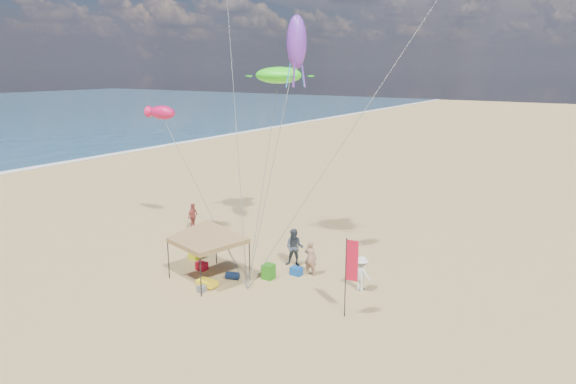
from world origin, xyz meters
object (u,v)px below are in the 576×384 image
(canopy_tent, at_px, (207,222))
(beach_cart, at_px, (207,283))
(feather_flag, at_px, (350,266))
(person_near_b, at_px, (295,248))
(cooler_red, at_px, (202,266))
(person_near_c, at_px, (362,274))
(person_near_a, at_px, (311,258))
(chair_green, at_px, (268,271))
(cooler_blue, at_px, (296,271))
(person_far_a, at_px, (193,216))
(chair_yellow, at_px, (195,252))

(canopy_tent, distance_m, beach_cart, 2.72)
(feather_flag, bearing_deg, person_near_b, 144.38)
(cooler_red, xyz_separation_m, beach_cart, (1.58, -1.36, 0.01))
(feather_flag, height_order, person_near_c, feather_flag)
(canopy_tent, distance_m, person_near_a, 5.09)
(chair_green, height_order, person_near_a, person_near_a)
(cooler_blue, distance_m, person_far_a, 9.31)
(feather_flag, height_order, chair_green, feather_flag)
(person_near_a, distance_m, person_far_a, 9.73)
(canopy_tent, relative_size, cooler_blue, 9.67)
(cooler_red, xyz_separation_m, cooler_blue, (4.18, 1.97, 0.00))
(canopy_tent, height_order, person_near_c, canopy_tent)
(person_near_c, bearing_deg, cooler_red, 28.75)
(chair_green, distance_m, chair_yellow, 4.59)
(feather_flag, relative_size, cooler_blue, 6.04)
(chair_yellow, height_order, person_far_a, person_far_a)
(canopy_tent, bearing_deg, person_far_a, 139.02)
(cooler_red, height_order, beach_cart, cooler_red)
(beach_cart, bearing_deg, chair_green, 52.54)
(feather_flag, bearing_deg, person_near_a, 140.77)
(chair_yellow, distance_m, person_near_b, 5.19)
(beach_cart, distance_m, person_near_c, 6.85)
(canopy_tent, relative_size, person_near_b, 2.76)
(person_near_a, bearing_deg, cooler_red, 22.58)
(beach_cart, xyz_separation_m, person_near_c, (5.91, 3.41, 0.60))
(person_far_a, bearing_deg, cooler_red, -143.57)
(person_near_b, bearing_deg, person_far_a, 149.29)
(canopy_tent, relative_size, cooler_red, 9.67)
(person_near_a, distance_m, person_near_b, 1.36)
(chair_yellow, bearing_deg, cooler_blue, 11.27)
(feather_flag, distance_m, person_near_a, 4.58)
(canopy_tent, height_order, chair_yellow, canopy_tent)
(chair_yellow, xyz_separation_m, beach_cart, (2.85, -2.25, -0.15))
(chair_yellow, height_order, beach_cart, chair_yellow)
(feather_flag, distance_m, chair_yellow, 9.66)
(person_near_b, relative_size, person_near_c, 1.19)
(feather_flag, relative_size, person_far_a, 2.00)
(canopy_tent, height_order, cooler_red, canopy_tent)
(feather_flag, relative_size, cooler_red, 6.04)
(chair_green, distance_m, person_near_a, 2.08)
(canopy_tent, relative_size, person_far_a, 3.21)
(feather_flag, height_order, person_near_a, feather_flag)
(chair_green, bearing_deg, person_near_b, 85.26)
(person_near_b, bearing_deg, chair_green, -114.81)
(canopy_tent, xyz_separation_m, cooler_red, (-1.04, 0.61, -2.57))
(beach_cart, xyz_separation_m, person_near_a, (3.15, 3.71, 0.66))
(canopy_tent, relative_size, feather_flag, 1.60)
(chair_yellow, distance_m, beach_cart, 3.63)
(feather_flag, xyz_separation_m, person_near_c, (-0.63, 2.48, -1.37))
(person_near_a, height_order, person_near_c, person_near_a)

